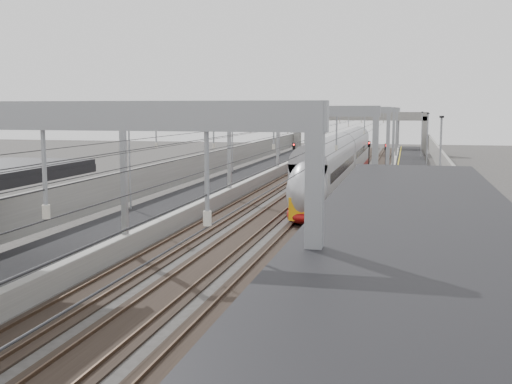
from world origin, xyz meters
The scene contains 12 objects.
platform_left centered at (-8.00, 45.00, 0.50)m, with size 4.00×120.00×1.00m, color black.
platform_right centered at (8.00, 45.00, 0.50)m, with size 4.00×120.00×1.00m, color black.
tracks centered at (0.00, 45.00, 0.05)m, with size 11.40×140.00×0.20m.
overhead_line centered at (0.00, 51.62, 6.14)m, with size 13.00×140.00×6.60m.
canopy_right centered at (8.03, 2.99, 5.09)m, with size 4.40×30.00×4.24m.
overbridge centered at (0.00, 100.00, 5.31)m, with size 22.00×2.20×6.90m.
wall_left centered at (-11.20, 45.00, 1.60)m, with size 0.30×120.00×3.20m, color gray.
wall_right centered at (11.20, 45.00, 1.60)m, with size 0.30×120.00×3.20m, color gray.
train centered at (1.50, 52.69, 2.02)m, with size 2.60×47.36×4.11m.
signal_green centered at (-5.20, 66.23, 2.42)m, with size 0.32×0.32×3.48m.
signal_red_near centered at (3.20, 72.01, 2.42)m, with size 0.32×0.32×3.48m.
signal_red_far centered at (5.40, 66.86, 2.42)m, with size 0.32×0.32×3.48m.
Camera 1 is at (7.71, -8.10, 7.48)m, focal length 45.00 mm.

